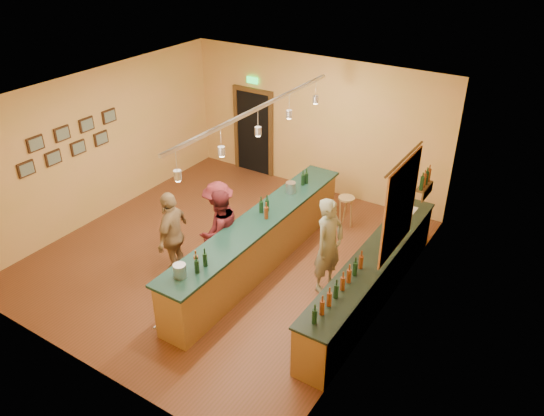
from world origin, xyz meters
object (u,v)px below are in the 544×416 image
Objects in this scene: bartender at (329,246)px; customer_c at (219,221)px; back_counter at (371,278)px; customer_b at (173,235)px; customer_a at (220,232)px; bar_stool at (346,203)px; tasting_bar at (259,239)px.

customer_c is at bearing 106.96° from bartender.
back_counter is 2.55× the size of bartender.
customer_a is at bearing 116.28° from customer_b.
back_counter is at bearing -54.32° from bar_stool.
tasting_bar is at bearing 115.49° from customer_b.
customer_c is 2.81m from bar_stool.
bartender is 1.07× the size of customer_a.
bar_stool is (1.90, 3.24, -0.29)m from customer_b.
tasting_bar is 1.59m from customer_b.
customer_a is 2.34× the size of bar_stool.
tasting_bar is at bearing 105.59° from bartender.
customer_c reaches higher than back_counter.
customer_a is 2.97m from bar_stool.
customer_c is (-3.01, -0.31, 0.31)m from back_counter.
tasting_bar is 2.32m from bar_stool.
bartender is 2.80m from customer_b.
bartender reaches higher than back_counter.
bar_stool is at bearing 172.79° from customer_a.
customer_c is at bearing -121.88° from customer_a.
tasting_bar is 7.18× the size of bar_stool.
back_counter is 2.73× the size of customer_a.
customer_b reaches higher than tasting_bar.
customer_a is 0.97× the size of customer_b.
customer_c reaches higher than tasting_bar.
customer_a is at bearing -166.55° from back_counter.
customer_b is at bearing -29.62° from customer_c.
bartender reaches higher than bar_stool.
tasting_bar reaches higher than back_counter.
tasting_bar is (-2.18, -0.18, 0.12)m from back_counter.
back_counter is at bearing 93.98° from customer_b.
customer_b is at bearing -120.38° from bar_stool.
bartender is 2.51× the size of bar_stool.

